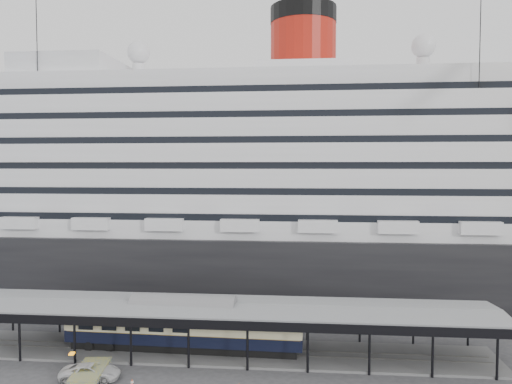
% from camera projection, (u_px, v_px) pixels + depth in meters
% --- Properties ---
extents(ground, '(200.00, 200.00, 0.00)m').
position_uv_depth(ground, '(216.00, 373.00, 47.46)').
color(ground, '#3B3B3D').
rests_on(ground, ground).
extents(cruise_ship, '(130.00, 30.00, 43.90)m').
position_uv_depth(cruise_ship, '(252.00, 174.00, 78.30)').
color(cruise_ship, black).
rests_on(cruise_ship, ground).
extents(platform_canopy, '(56.00, 9.18, 5.30)m').
position_uv_depth(platform_canopy, '(225.00, 331.00, 52.30)').
color(platform_canopy, slate).
rests_on(platform_canopy, ground).
extents(port_truck, '(5.68, 3.19, 1.50)m').
position_uv_depth(port_truck, '(90.00, 372.00, 45.75)').
color(port_truck, silver).
rests_on(port_truck, ground).
extents(pullman_carriage, '(25.21, 3.98, 24.67)m').
position_uv_depth(pullman_carriage, '(184.00, 324.00, 52.69)').
color(pullman_carriage, black).
rests_on(pullman_carriage, ground).
extents(traffic_cone_left, '(0.53, 0.53, 0.82)m').
position_uv_depth(traffic_cone_left, '(132.00, 383.00, 44.26)').
color(traffic_cone_left, '#F44A0D').
rests_on(traffic_cone_left, ground).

